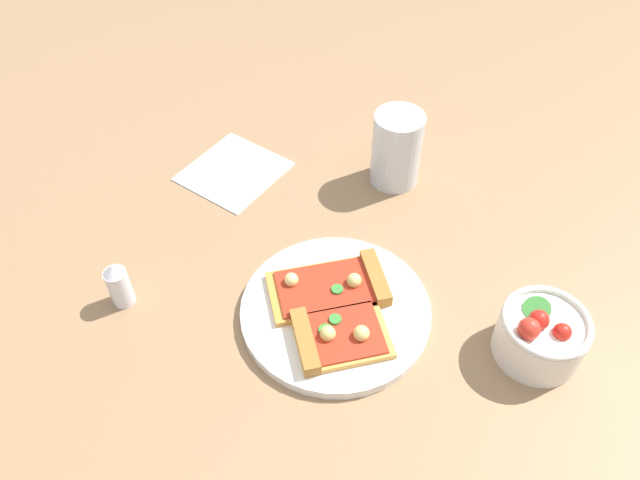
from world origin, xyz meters
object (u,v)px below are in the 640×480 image
(soda_glass, at_px, (396,151))
(paper_napkin, at_px, (234,171))
(pepper_shaker, at_px, (119,284))
(pizza_slice_near, at_px, (336,285))
(pizza_slice_far, at_px, (334,336))
(plate, at_px, (332,309))
(salad_bowl, at_px, (541,335))

(soda_glass, relative_size, paper_napkin, 0.82)
(pepper_shaker, bearing_deg, pizza_slice_near, -149.47)
(soda_glass, bearing_deg, paper_napkin, 25.39)
(pizza_slice_far, height_order, pepper_shaker, pepper_shaker)
(plate, xyz_separation_m, pizza_slice_far, (-0.03, 0.04, 0.01))
(pizza_slice_far, relative_size, soda_glass, 1.20)
(pepper_shaker, bearing_deg, soda_glass, -118.39)
(pizza_slice_near, distance_m, paper_napkin, 0.29)
(pizza_slice_near, relative_size, salad_bowl, 1.60)
(plate, height_order, soda_glass, soda_glass)
(plate, relative_size, soda_glass, 2.06)
(salad_bowl, relative_size, paper_napkin, 0.73)
(salad_bowl, xyz_separation_m, paper_napkin, (0.50, -0.10, -0.03))
(pizza_slice_far, xyz_separation_m, soda_glass, (0.06, -0.32, 0.03))
(salad_bowl, height_order, pepper_shaker, salad_bowl)
(soda_glass, bearing_deg, pizza_slice_far, 101.24)
(plate, height_order, salad_bowl, salad_bowl)
(pizza_slice_far, xyz_separation_m, pepper_shaker, (0.27, 0.07, 0.01))
(pizza_slice_near, distance_m, pizza_slice_far, 0.08)
(pizza_slice_near, bearing_deg, pepper_shaker, 30.53)
(pizza_slice_near, height_order, pizza_slice_far, same)
(plate, xyz_separation_m, paper_napkin, (0.26, -0.17, -0.01))
(pepper_shaker, bearing_deg, pizza_slice_far, -165.64)
(plate, xyz_separation_m, soda_glass, (0.04, -0.27, 0.05))
(pizza_slice_far, xyz_separation_m, paper_napkin, (0.29, -0.21, -0.02))
(soda_glass, distance_m, paper_napkin, 0.26)
(pizza_slice_far, relative_size, salad_bowl, 1.35)
(plate, distance_m, pepper_shaker, 0.27)
(pizza_slice_far, distance_m, soda_glass, 0.32)
(pizza_slice_far, relative_size, pepper_shaker, 2.05)
(pizza_slice_far, bearing_deg, paper_napkin, -35.81)
(salad_bowl, xyz_separation_m, pepper_shaker, (0.49, 0.18, -0.00))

